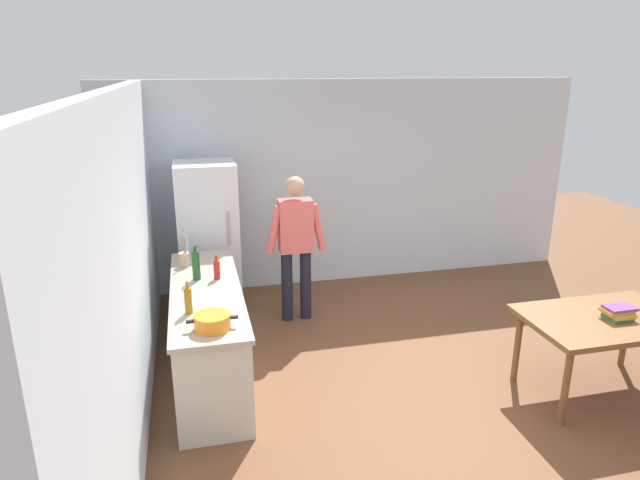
# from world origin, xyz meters

# --- Properties ---
(ground_plane) EXTENTS (14.00, 14.00, 0.00)m
(ground_plane) POSITION_xyz_m (0.00, 0.00, 0.00)
(ground_plane) COLOR brown
(wall_back) EXTENTS (6.40, 0.12, 2.70)m
(wall_back) POSITION_xyz_m (0.00, 3.00, 1.35)
(wall_back) COLOR silver
(wall_back) RESTS_ON ground_plane
(wall_left) EXTENTS (0.12, 5.60, 2.70)m
(wall_left) POSITION_xyz_m (-2.60, 0.20, 1.35)
(wall_left) COLOR silver
(wall_left) RESTS_ON ground_plane
(kitchen_counter) EXTENTS (0.64, 2.20, 0.90)m
(kitchen_counter) POSITION_xyz_m (-2.00, 0.80, 0.45)
(kitchen_counter) COLOR beige
(kitchen_counter) RESTS_ON ground_plane
(refrigerator) EXTENTS (0.70, 0.67, 1.80)m
(refrigerator) POSITION_xyz_m (-1.90, 2.40, 0.90)
(refrigerator) COLOR white
(refrigerator) RESTS_ON ground_plane
(person) EXTENTS (0.70, 0.22, 1.70)m
(person) POSITION_xyz_m (-0.95, 1.85, 0.98)
(person) COLOR #1E1E2D
(person) RESTS_ON ground_plane
(dining_table) EXTENTS (1.40, 0.90, 0.75)m
(dining_table) POSITION_xyz_m (1.40, -0.30, 0.67)
(dining_table) COLOR brown
(dining_table) RESTS_ON ground_plane
(cooking_pot) EXTENTS (0.40, 0.28, 0.12)m
(cooking_pot) POSITION_xyz_m (-1.98, -0.03, 0.96)
(cooking_pot) COLOR orange
(cooking_pot) RESTS_ON kitchen_counter
(utensil_jar) EXTENTS (0.11, 0.11, 0.32)m
(utensil_jar) POSITION_xyz_m (-2.18, 1.47, 0.98)
(utensil_jar) COLOR tan
(utensil_jar) RESTS_ON kitchen_counter
(bottle_sauce_red) EXTENTS (0.06, 0.06, 0.24)m
(bottle_sauce_red) POSITION_xyz_m (-1.88, 1.03, 1.00)
(bottle_sauce_red) COLOR #B22319
(bottle_sauce_red) RESTS_ON kitchen_counter
(bottle_oil_amber) EXTENTS (0.06, 0.06, 0.28)m
(bottle_oil_amber) POSITION_xyz_m (-2.15, 0.30, 1.02)
(bottle_oil_amber) COLOR #996619
(bottle_oil_amber) RESTS_ON kitchen_counter
(bottle_wine_green) EXTENTS (0.08, 0.08, 0.34)m
(bottle_wine_green) POSITION_xyz_m (-2.07, 1.07, 1.05)
(bottle_wine_green) COLOR #1E5123
(bottle_wine_green) RESTS_ON kitchen_counter
(bottle_water_clear) EXTENTS (0.07, 0.07, 0.30)m
(bottle_water_clear) POSITION_xyz_m (-2.16, 1.83, 1.03)
(bottle_water_clear) COLOR silver
(bottle_water_clear) RESTS_ON kitchen_counter
(book_stack) EXTENTS (0.28, 0.19, 0.11)m
(book_stack) POSITION_xyz_m (1.47, -0.35, 0.81)
(book_stack) COLOR #387A47
(book_stack) RESTS_ON dining_table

